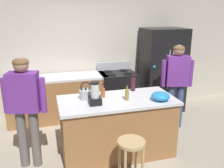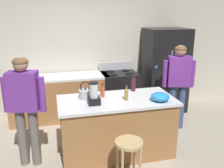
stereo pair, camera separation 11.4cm
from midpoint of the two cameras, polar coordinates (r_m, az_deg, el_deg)
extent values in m
plane|color=#B2A893|center=(4.10, 1.87, -15.68)|extent=(14.00, 14.00, 0.00)
cube|color=beige|center=(5.42, -3.61, 7.84)|extent=(8.00, 0.10, 2.70)
cube|color=#9E6B3D|center=(3.88, 1.94, -10.21)|extent=(1.70, 0.77, 0.88)
cube|color=silver|center=(3.69, 2.01, -3.86)|extent=(1.76, 0.83, 0.04)
cube|color=#9E6B3D|center=(5.18, -11.37, -3.34)|extent=(2.00, 0.64, 0.88)
cube|color=silver|center=(5.04, -11.67, 1.56)|extent=(2.00, 0.64, 0.04)
cube|color=black|center=(5.55, 12.76, 3.11)|extent=(0.90, 0.70, 1.83)
cylinder|color=#B7BABF|center=(5.20, 14.22, 3.09)|extent=(0.02, 0.02, 0.82)
cylinder|color=#B7BABF|center=(5.23, 15.00, 3.13)|extent=(0.02, 0.02, 0.82)
cube|color=orange|center=(5.43, 17.59, 1.90)|extent=(0.05, 0.01, 0.05)
cube|color=purple|center=(5.30, 13.95, -0.18)|extent=(0.05, 0.01, 0.05)
cube|color=#3FB259|center=(5.13, 13.25, 4.85)|extent=(0.05, 0.01, 0.05)
cube|color=#268CD8|center=(5.05, 10.95, 3.93)|extent=(0.05, 0.01, 0.05)
cube|color=purple|center=(5.19, 13.67, 3.23)|extent=(0.05, 0.01, 0.05)
cube|color=black|center=(5.33, 2.32, -2.17)|extent=(0.76, 0.64, 0.92)
cube|color=black|center=(5.06, 3.34, -3.84)|extent=(0.60, 0.01, 0.24)
cube|color=#B7BABF|center=(5.45, 1.54, 4.27)|extent=(0.76, 0.06, 0.18)
cylinder|color=black|center=(5.01, 0.88, 2.14)|extent=(0.18, 0.18, 0.01)
cylinder|color=black|center=(5.11, 4.79, 2.38)|extent=(0.18, 0.18, 0.01)
cylinder|color=black|center=(5.29, 0.06, 2.95)|extent=(0.18, 0.18, 0.01)
cylinder|color=black|center=(5.39, 3.78, 3.17)|extent=(0.18, 0.18, 0.01)
cylinder|color=#66605B|center=(3.83, -19.40, -11.69)|extent=(0.16, 0.16, 0.87)
cylinder|color=#66605B|center=(3.78, -16.75, -11.84)|extent=(0.16, 0.16, 0.87)
cube|color=#723399|center=(3.53, -19.13, -1.60)|extent=(0.44, 0.30, 0.55)
cylinder|color=#723399|center=(3.63, -22.81, -2.32)|extent=(0.11, 0.11, 0.50)
cylinder|color=#723399|center=(3.48, -15.14, -2.39)|extent=(0.11, 0.11, 0.50)
sphere|color=tan|center=(3.44, -19.74, 4.34)|extent=(0.24, 0.24, 0.20)
ellipsoid|color=brown|center=(3.43, -19.80, 4.91)|extent=(0.25, 0.25, 0.12)
cylinder|color=#384C7A|center=(4.88, 16.41, -5.16)|extent=(0.16, 0.16, 0.86)
cylinder|color=#384C7A|center=(4.83, 14.35, -5.20)|extent=(0.16, 0.16, 0.86)
cube|color=#723399|center=(4.64, 16.06, 2.90)|extent=(0.44, 0.32, 0.55)
cylinder|color=#723399|center=(4.73, 18.95, 2.25)|extent=(0.11, 0.11, 0.50)
cylinder|color=#723399|center=(4.60, 13.00, 2.35)|extent=(0.11, 0.11, 0.50)
sphere|color=tan|center=(4.57, 16.45, 7.47)|extent=(0.25, 0.25, 0.20)
ellipsoid|color=brown|center=(4.56, 16.49, 7.90)|extent=(0.26, 0.26, 0.12)
cylinder|color=tan|center=(3.18, 5.04, -13.51)|extent=(0.36, 0.36, 0.04)
cylinder|color=tan|center=(3.30, 7.62, -18.86)|extent=(0.04, 0.04, 0.58)
cylinder|color=tan|center=(3.41, 2.29, -17.31)|extent=(0.04, 0.04, 0.58)
cylinder|color=tan|center=(3.47, 6.16, -16.71)|extent=(0.04, 0.04, 0.58)
cube|color=black|center=(3.48, -3.29, -3.93)|extent=(0.17, 0.17, 0.10)
cylinder|color=silver|center=(3.43, -3.33, -1.55)|extent=(0.12, 0.12, 0.21)
cylinder|color=black|center=(3.40, -3.36, 0.28)|extent=(0.12, 0.12, 0.02)
cylinder|color=#B24C26|center=(3.75, -1.35, -2.05)|extent=(0.06, 0.06, 0.14)
cylinder|color=#B24C26|center=(3.72, -1.36, -0.60)|extent=(0.02, 0.02, 0.06)
cylinder|color=black|center=(3.70, -1.37, -0.04)|extent=(0.03, 0.03, 0.02)
cylinder|color=#471923|center=(4.04, 5.80, -0.18)|extent=(0.08, 0.08, 0.21)
cylinder|color=#471923|center=(4.00, 5.86, 1.88)|extent=(0.03, 0.03, 0.09)
cylinder|color=black|center=(3.99, 5.89, 2.61)|extent=(0.03, 0.03, 0.02)
cylinder|color=olive|center=(3.63, 4.26, -2.64)|extent=(0.06, 0.06, 0.15)
cylinder|color=olive|center=(3.59, 4.30, -0.99)|extent=(0.02, 0.02, 0.07)
cylinder|color=black|center=(3.58, 4.32, -0.37)|extent=(0.03, 0.03, 0.02)
ellipsoid|color=#268CD8|center=(3.68, 12.06, -2.94)|extent=(0.28, 0.28, 0.12)
cylinder|color=#B7BABF|center=(3.70, -5.36, -2.37)|extent=(0.20, 0.20, 0.14)
sphere|color=black|center=(3.67, -5.39, -1.12)|extent=(0.03, 0.03, 0.03)
cylinder|color=#B7BABF|center=(3.71, -3.38, -1.91)|extent=(0.09, 0.03, 0.08)
torus|color=black|center=(3.66, -5.41, -0.60)|extent=(0.16, 0.02, 0.16)
camera|label=1|loc=(0.06, -89.16, 0.26)|focal=39.12mm
camera|label=2|loc=(0.06, 90.84, -0.26)|focal=39.12mm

